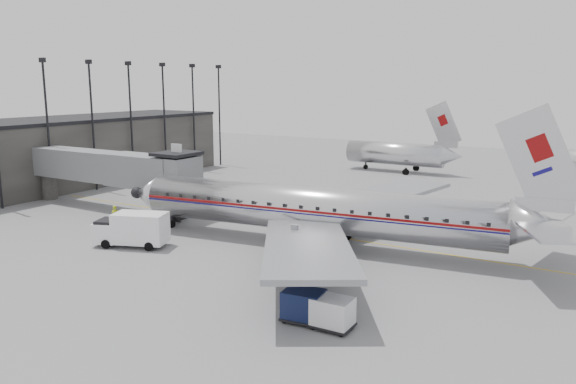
% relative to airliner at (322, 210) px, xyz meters
% --- Properties ---
extents(ground, '(160.00, 160.00, 0.00)m').
position_rel_airliner_xyz_m(ground, '(-6.71, -3.10, -2.87)').
color(ground, slate).
rests_on(ground, ground).
extents(terminal, '(12.00, 46.00, 8.00)m').
position_rel_airliner_xyz_m(terminal, '(-40.71, 6.90, 1.13)').
color(terminal, '#343230').
rests_on(terminal, ground).
extents(apron_line, '(60.00, 0.15, 0.01)m').
position_rel_airliner_xyz_m(apron_line, '(-3.71, 2.90, -2.87)').
color(apron_line, gold).
rests_on(apron_line, ground).
extents(jet_bridge, '(21.00, 6.20, 7.10)m').
position_rel_airliner_xyz_m(jet_bridge, '(-23.38, 0.57, 1.30)').
color(jet_bridge, slate).
rests_on(jet_bridge, ground).
extents(floodlight_masts, '(0.90, 42.25, 15.25)m').
position_rel_airliner_xyz_m(floodlight_masts, '(-34.21, 9.90, 5.49)').
color(floodlight_masts, black).
rests_on(floodlight_masts, ground).
extents(distant_aircraft_near, '(16.39, 3.20, 10.26)m').
position_rel_airliner_xyz_m(distant_aircraft_near, '(-8.51, 38.90, -0.14)').
color(distant_aircraft_near, silver).
rests_on(distant_aircraft_near, ground).
extents(airliner, '(36.03, 33.18, 11.43)m').
position_rel_airliner_xyz_m(airliner, '(0.00, 0.00, 0.00)').
color(airliner, silver).
rests_on(airliner, ground).
extents(service_van, '(6.10, 4.08, 2.68)m').
position_rel_airliner_xyz_m(service_van, '(-12.75, -7.76, -1.47)').
color(service_van, white).
rests_on(service_van, ground).
extents(baggage_cart_navy, '(2.40, 1.94, 1.74)m').
position_rel_airliner_xyz_m(baggage_cart_navy, '(5.81, -13.10, -1.95)').
color(baggage_cart_navy, '#0E1639').
rests_on(baggage_cart_navy, ground).
extents(baggage_cart_white, '(2.16, 1.66, 1.67)m').
position_rel_airliner_xyz_m(baggage_cart_white, '(7.53, -13.10, -1.98)').
color(baggage_cart_white, silver).
rests_on(baggage_cart_white, ground).
extents(ramp_worker, '(0.82, 0.77, 1.88)m').
position_rel_airliner_xyz_m(ramp_worker, '(-18.71, -4.11, -1.94)').
color(ramp_worker, '#ACBF16').
rests_on(ramp_worker, ground).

